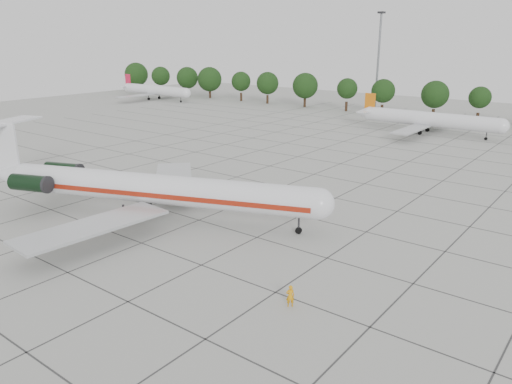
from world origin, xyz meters
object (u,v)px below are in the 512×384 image
bg_airliner_c (429,120)px  bg_airliner_a (155,90)px  floodlight_mast (378,56)px  main_airliner (139,187)px  ground_crew (290,296)px

bg_airliner_c → bg_airliner_a: bearing=176.8°
bg_airliner_c → floodlight_mast: 37.08m
bg_airliner_a → main_airliner: bearing=-42.3°
main_airliner → bg_airliner_a: size_ratio=1.42×
main_airliner → bg_airliner_c: bearing=62.5°
ground_crew → floodlight_mast: size_ratio=0.07×
ground_crew → bg_airliner_a: size_ratio=0.06×
main_airliner → bg_airliner_a: bearing=116.6°
ground_crew → bg_airliner_c: 76.77m
bg_airliner_a → bg_airliner_c: (89.10, -4.93, 0.00)m
bg_airliner_a → floodlight_mast: 69.56m
main_airliner → ground_crew: main_airliner is taller
ground_crew → bg_airliner_a: (-105.36, 79.93, 2.05)m
bg_airliner_a → floodlight_mast: floodlight_mast is taller
ground_crew → bg_airliner_a: bearing=-79.6°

